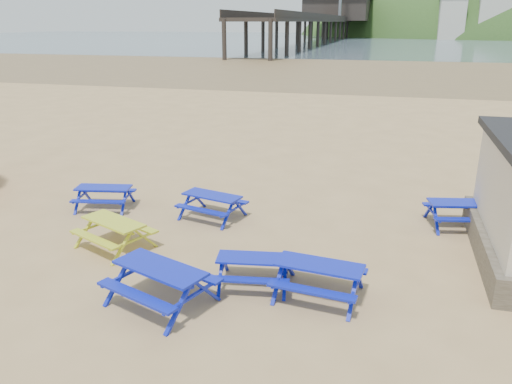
% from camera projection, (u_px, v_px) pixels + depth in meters
% --- Properties ---
extents(ground, '(400.00, 400.00, 0.00)m').
position_uv_depth(ground, '(213.00, 241.00, 13.68)').
color(ground, tan).
rests_on(ground, ground).
extents(wet_sand, '(400.00, 400.00, 0.00)m').
position_uv_depth(wet_sand, '(360.00, 69.00, 63.87)').
color(wet_sand, olive).
rests_on(wet_sand, ground).
extents(sea, '(400.00, 400.00, 0.00)m').
position_uv_depth(sea, '(385.00, 39.00, 168.82)').
color(sea, '#4C5F6C').
rests_on(sea, ground).
extents(picnic_table_blue_a, '(1.95, 1.69, 0.72)m').
position_uv_depth(picnic_table_blue_a, '(104.00, 197.00, 15.99)').
color(picnic_table_blue_a, '#1621AD').
rests_on(picnic_table_blue_a, ground).
extents(picnic_table_blue_b, '(2.08, 1.83, 0.75)m').
position_uv_depth(picnic_table_blue_b, '(212.00, 206.00, 15.19)').
color(picnic_table_blue_b, '#1621AD').
rests_on(picnic_table_blue_b, ground).
extents(picnic_table_blue_c, '(2.09, 1.83, 0.76)m').
position_uv_depth(picnic_table_blue_c, '(460.00, 214.00, 14.53)').
color(picnic_table_blue_c, '#1621AD').
rests_on(picnic_table_blue_c, ground).
extents(picnic_table_blue_d, '(2.51, 2.27, 0.87)m').
position_uv_depth(picnic_table_blue_d, '(161.00, 285.00, 10.52)').
color(picnic_table_blue_d, '#1621AD').
rests_on(picnic_table_blue_d, ground).
extents(picnic_table_blue_e, '(1.85, 1.59, 0.69)m').
position_uv_depth(picnic_table_blue_e, '(254.00, 271.00, 11.30)').
color(picnic_table_blue_e, '#1621AD').
rests_on(picnic_table_blue_e, ground).
extents(picnic_table_blue_f, '(2.02, 1.70, 0.78)m').
position_uv_depth(picnic_table_blue_f, '(319.00, 280.00, 10.80)').
color(picnic_table_blue_f, '#1621AD').
rests_on(picnic_table_blue_f, ground).
extents(picnic_table_yellow, '(2.28, 2.09, 0.77)m').
position_uv_depth(picnic_table_yellow, '(115.00, 234.00, 13.17)').
color(picnic_table_yellow, gold).
rests_on(picnic_table_yellow, ground).
extents(pier, '(24.00, 220.00, 39.29)m').
position_uv_depth(pier, '(335.00, 22.00, 179.06)').
color(pier, black).
rests_on(pier, ground).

